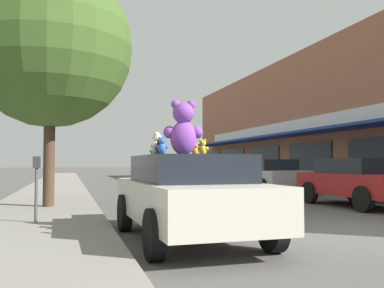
# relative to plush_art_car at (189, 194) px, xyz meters

# --- Properties ---
(ground_plane) EXTENTS (260.00, 260.00, 0.00)m
(ground_plane) POSITION_rel_plush_art_car_xyz_m (3.22, -0.25, -0.78)
(ground_plane) COLOR #514F4C
(sidewalk_near) EXTENTS (2.77, 90.00, 0.17)m
(sidewalk_near) POSITION_rel_plush_art_car_xyz_m (-2.58, -0.25, -0.70)
(sidewalk_near) COLOR gray
(sidewalk_near) RESTS_ON ground_plane
(plush_art_car) EXTENTS (2.05, 4.30, 1.44)m
(plush_art_car) POSITION_rel_plush_art_car_xyz_m (0.00, 0.00, 0.00)
(plush_art_car) COLOR beige
(plush_art_car) RESTS_ON ground_plane
(teddy_bear_giant) EXTENTS (0.70, 0.45, 0.93)m
(teddy_bear_giant) POSITION_rel_plush_art_car_xyz_m (-0.11, -0.07, 1.10)
(teddy_bear_giant) COLOR purple
(teddy_bear_giant) RESTS_ON plush_art_car
(teddy_bear_cream) EXTENTS (0.21, 0.28, 0.37)m
(teddy_bear_cream) POSITION_rel_plush_art_car_xyz_m (-0.60, -0.22, 0.83)
(teddy_bear_cream) COLOR beige
(teddy_bear_cream) RESTS_ON plush_art_car
(teddy_bear_yellow) EXTENTS (0.20, 0.19, 0.29)m
(teddy_bear_yellow) POSITION_rel_plush_art_car_xyz_m (0.30, 0.14, 0.80)
(teddy_bear_yellow) COLOR yellow
(teddy_bear_yellow) RESTS_ON plush_art_car
(teddy_bear_brown) EXTENTS (0.13, 0.17, 0.23)m
(teddy_bear_brown) POSITION_rel_plush_art_car_xyz_m (0.21, 1.05, 0.77)
(teddy_bear_brown) COLOR olive
(teddy_bear_brown) RESTS_ON plush_art_car
(teddy_bear_teal) EXTENTS (0.16, 0.11, 0.22)m
(teddy_bear_teal) POSITION_rel_plush_art_car_xyz_m (-0.45, 0.80, 0.76)
(teddy_bear_teal) COLOR teal
(teddy_bear_teal) RESTS_ON plush_art_car
(teddy_bear_orange) EXTENTS (0.19, 0.13, 0.25)m
(teddy_bear_orange) POSITION_rel_plush_art_car_xyz_m (0.28, 0.56, 0.77)
(teddy_bear_orange) COLOR orange
(teddy_bear_orange) RESTS_ON plush_art_car
(teddy_bear_blue) EXTENTS (0.20, 0.14, 0.26)m
(teddy_bear_blue) POSITION_rel_plush_art_car_xyz_m (-0.64, -0.82, 0.78)
(teddy_bear_blue) COLOR blue
(teddy_bear_blue) RESTS_ON plush_art_car
(teddy_bear_black) EXTENTS (0.19, 0.13, 0.24)m
(teddy_bear_black) POSITION_rel_plush_art_car_xyz_m (-0.58, -0.37, 0.77)
(teddy_bear_black) COLOR black
(teddy_bear_black) RESTS_ON plush_art_car
(parked_car_far_center) EXTENTS (1.90, 4.23, 1.45)m
(parked_car_far_center) POSITION_rel_plush_art_car_xyz_m (6.41, 3.98, 0.00)
(parked_car_far_center) COLOR maroon
(parked_car_far_center) RESTS_ON ground_plane
(parked_car_far_right) EXTENTS (1.97, 4.18, 1.47)m
(parked_car_far_right) POSITION_rel_plush_art_car_xyz_m (6.41, 9.92, 0.01)
(parked_car_far_right) COLOR #B7B7BC
(parked_car_far_right) RESTS_ON ground_plane
(street_tree) EXTENTS (4.36, 4.36, 6.46)m
(street_tree) POSITION_rel_plush_art_car_xyz_m (-2.47, 4.94, 3.65)
(street_tree) COLOR #473323
(street_tree) RESTS_ON sidewalk_near
(parking_meter) EXTENTS (0.14, 0.10, 1.27)m
(parking_meter) POSITION_rel_plush_art_car_xyz_m (-2.56, 1.82, 0.19)
(parking_meter) COLOR #4C4C51
(parking_meter) RESTS_ON sidewalk_near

